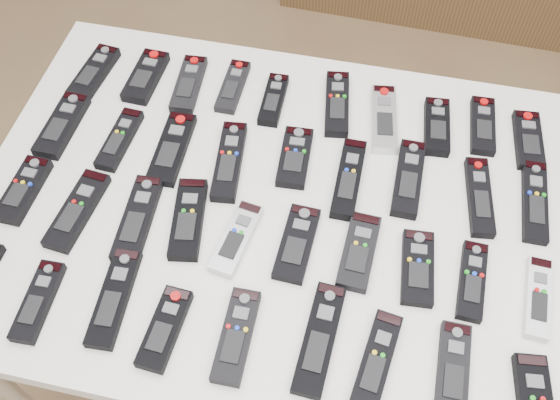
% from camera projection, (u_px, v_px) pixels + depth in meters
% --- Properties ---
extents(ground, '(4.00, 4.00, 0.00)m').
position_uv_depth(ground, '(300.00, 368.00, 1.87)').
color(ground, brown).
rests_on(ground, ground).
extents(table, '(1.25, 0.88, 0.78)m').
position_uv_depth(table, '(280.00, 221.00, 1.31)').
color(table, white).
rests_on(table, ground).
extents(remote_0, '(0.07, 0.17, 0.02)m').
position_uv_depth(remote_0, '(94.00, 73.00, 1.46)').
color(remote_0, black).
rests_on(remote_0, table).
extents(remote_1, '(0.07, 0.16, 0.02)m').
position_uv_depth(remote_1, '(146.00, 77.00, 1.45)').
color(remote_1, black).
rests_on(remote_1, table).
extents(remote_2, '(0.07, 0.17, 0.02)m').
position_uv_depth(remote_2, '(189.00, 84.00, 1.44)').
color(remote_2, black).
rests_on(remote_2, table).
extents(remote_3, '(0.05, 0.16, 0.02)m').
position_uv_depth(remote_3, '(233.00, 86.00, 1.44)').
color(remote_3, black).
rests_on(remote_3, table).
extents(remote_4, '(0.05, 0.15, 0.02)m').
position_uv_depth(remote_4, '(273.00, 100.00, 1.41)').
color(remote_4, black).
rests_on(remote_4, table).
extents(remote_5, '(0.08, 0.19, 0.02)m').
position_uv_depth(remote_5, '(337.00, 104.00, 1.41)').
color(remote_5, black).
rests_on(remote_5, table).
extents(remote_6, '(0.08, 0.19, 0.02)m').
position_uv_depth(remote_6, '(384.00, 119.00, 1.38)').
color(remote_6, '#B7B7BC').
rests_on(remote_6, table).
extents(remote_7, '(0.06, 0.16, 0.02)m').
position_uv_depth(remote_7, '(437.00, 127.00, 1.37)').
color(remote_7, black).
rests_on(remote_7, table).
extents(remote_8, '(0.06, 0.16, 0.02)m').
position_uv_depth(remote_8, '(483.00, 126.00, 1.37)').
color(remote_8, black).
rests_on(remote_8, table).
extents(remote_9, '(0.07, 0.16, 0.02)m').
position_uv_depth(remote_9, '(528.00, 140.00, 1.35)').
color(remote_9, black).
rests_on(remote_9, table).
extents(remote_10, '(0.06, 0.18, 0.02)m').
position_uv_depth(remote_10, '(62.00, 125.00, 1.37)').
color(remote_10, black).
rests_on(remote_10, table).
extents(remote_11, '(0.05, 0.17, 0.02)m').
position_uv_depth(remote_11, '(120.00, 139.00, 1.35)').
color(remote_11, black).
rests_on(remote_11, table).
extents(remote_12, '(0.06, 0.19, 0.02)m').
position_uv_depth(remote_12, '(172.00, 148.00, 1.33)').
color(remote_12, black).
rests_on(remote_12, table).
extents(remote_13, '(0.07, 0.20, 0.02)m').
position_uv_depth(remote_13, '(229.00, 161.00, 1.31)').
color(remote_13, black).
rests_on(remote_13, table).
extents(remote_14, '(0.07, 0.15, 0.02)m').
position_uv_depth(remote_14, '(295.00, 157.00, 1.32)').
color(remote_14, black).
rests_on(remote_14, table).
extents(remote_15, '(0.05, 0.19, 0.02)m').
position_uv_depth(remote_15, '(349.00, 179.00, 1.29)').
color(remote_15, black).
rests_on(remote_15, table).
extents(remote_16, '(0.06, 0.19, 0.02)m').
position_uv_depth(remote_16, '(408.00, 178.00, 1.29)').
color(remote_16, black).
rests_on(remote_16, table).
extents(remote_17, '(0.07, 0.19, 0.02)m').
position_uv_depth(remote_17, '(479.00, 197.00, 1.26)').
color(remote_17, black).
rests_on(remote_17, table).
extents(remote_18, '(0.05, 0.20, 0.02)m').
position_uv_depth(remote_18, '(535.00, 201.00, 1.26)').
color(remote_18, black).
rests_on(remote_18, table).
extents(remote_19, '(0.06, 0.16, 0.02)m').
position_uv_depth(remote_19, '(24.00, 190.00, 1.27)').
color(remote_19, black).
rests_on(remote_19, table).
extents(remote_20, '(0.07, 0.19, 0.02)m').
position_uv_depth(remote_20, '(77.00, 210.00, 1.24)').
color(remote_20, black).
rests_on(remote_20, table).
extents(remote_21, '(0.07, 0.20, 0.02)m').
position_uv_depth(remote_21, '(138.00, 218.00, 1.23)').
color(remote_21, black).
rests_on(remote_21, table).
extents(remote_22, '(0.09, 0.19, 0.02)m').
position_uv_depth(remote_22, '(188.00, 219.00, 1.23)').
color(remote_22, black).
rests_on(remote_22, table).
extents(remote_23, '(0.07, 0.17, 0.02)m').
position_uv_depth(remote_23, '(236.00, 238.00, 1.21)').
color(remote_23, '#B7B7BC').
rests_on(remote_23, table).
extents(remote_24, '(0.07, 0.17, 0.02)m').
position_uv_depth(remote_24, '(297.00, 243.00, 1.20)').
color(remote_24, black).
rests_on(remote_24, table).
extents(remote_25, '(0.07, 0.17, 0.02)m').
position_uv_depth(remote_25, '(359.00, 252.00, 1.19)').
color(remote_25, black).
rests_on(remote_25, table).
extents(remote_26, '(0.07, 0.16, 0.02)m').
position_uv_depth(remote_26, '(418.00, 268.00, 1.17)').
color(remote_26, black).
rests_on(remote_26, table).
extents(remote_27, '(0.05, 0.16, 0.02)m').
position_uv_depth(remote_27, '(472.00, 281.00, 1.16)').
color(remote_27, black).
rests_on(remote_27, table).
extents(remote_28, '(0.05, 0.16, 0.02)m').
position_uv_depth(remote_28, '(538.00, 298.00, 1.14)').
color(remote_28, silver).
rests_on(remote_28, table).
extents(remote_30, '(0.05, 0.16, 0.02)m').
position_uv_depth(remote_30, '(38.00, 301.00, 1.13)').
color(remote_30, black).
rests_on(remote_30, table).
extents(remote_31, '(0.06, 0.20, 0.02)m').
position_uv_depth(remote_31, '(114.00, 298.00, 1.14)').
color(remote_31, black).
rests_on(remote_31, table).
extents(remote_32, '(0.06, 0.16, 0.02)m').
position_uv_depth(remote_32, '(165.00, 329.00, 1.10)').
color(remote_32, black).
rests_on(remote_32, table).
extents(remote_33, '(0.05, 0.17, 0.02)m').
position_uv_depth(remote_33, '(236.00, 336.00, 1.09)').
color(remote_33, black).
rests_on(remote_33, table).
extents(remote_34, '(0.06, 0.21, 0.02)m').
position_uv_depth(remote_34, '(319.00, 339.00, 1.09)').
color(remote_34, black).
rests_on(remote_34, table).
extents(remote_35, '(0.07, 0.19, 0.02)m').
position_uv_depth(remote_35, '(376.00, 362.00, 1.07)').
color(remote_35, black).
rests_on(remote_35, table).
extents(remote_36, '(0.05, 0.17, 0.02)m').
position_uv_depth(remote_36, '(453.00, 370.00, 1.06)').
color(remote_36, black).
rests_on(remote_36, table).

